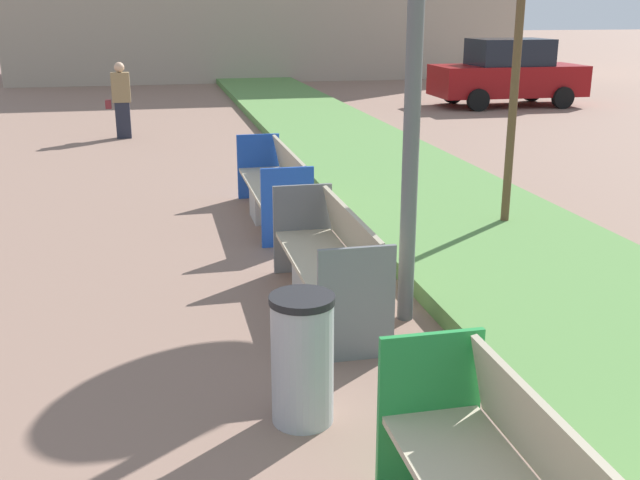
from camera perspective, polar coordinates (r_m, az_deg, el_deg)
planter_grass_strip at (r=12.22m, az=5.67°, el=4.95°), size 2.80×120.00×0.18m
bench_grey_frame at (r=6.88m, az=0.74°, el=-2.37°), size 0.65×2.19×0.94m
bench_blue_frame at (r=9.87m, az=-3.47°, el=3.74°), size 0.65×2.45×0.94m
litter_bin at (r=5.03m, az=-1.35°, el=-9.05°), size 0.43×0.43×0.90m
pedestrian_walking at (r=16.70m, az=-14.91°, el=10.25°), size 0.53×0.24×1.60m
parked_car_distant at (r=22.28m, az=14.13°, el=12.22°), size 4.22×2.00×1.86m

